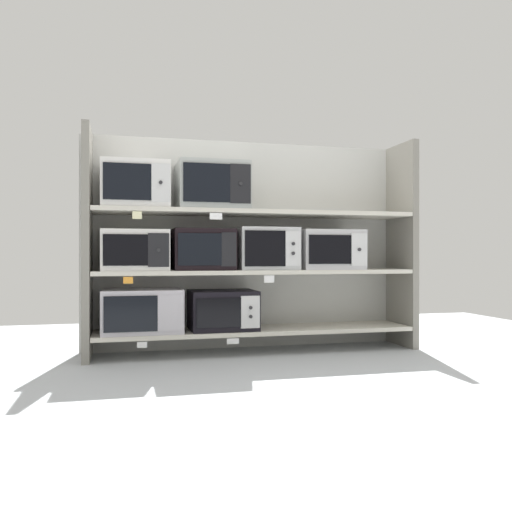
{
  "coord_description": "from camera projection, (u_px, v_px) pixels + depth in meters",
  "views": [
    {
      "loc": [
        -0.95,
        -3.81,
        0.7
      ],
      "look_at": [
        0.0,
        0.0,
        0.7
      ],
      "focal_mm": 37.76,
      "sensor_mm": 36.0,
      "label": 1
    }
  ],
  "objects": [
    {
      "name": "microwave_3",
      "position": [
        203.0,
        250.0,
        3.82
      ],
      "size": [
        0.42,
        0.38,
        0.29
      ],
      "color": "black",
      "rests_on": "shelf_1"
    },
    {
      "name": "microwave_5",
      "position": [
        327.0,
        250.0,
        4.05
      ],
      "size": [
        0.47,
        0.43,
        0.29
      ],
      "color": "#B8B6B8",
      "rests_on": "shelf_1"
    },
    {
      "name": "price_tag_0",
      "position": [
        142.0,
        345.0,
        3.51
      ],
      "size": [
        0.06,
        0.0,
        0.04
      ],
      "primitive_type": "cube",
      "color": "white"
    },
    {
      "name": "price_tag_3",
      "position": [
        269.0,
        279.0,
        3.72
      ],
      "size": [
        0.07,
        0.0,
        0.05
      ],
      "primitive_type": "cube",
      "color": "white"
    },
    {
      "name": "microwave_0",
      "position": [
        142.0,
        311.0,
        3.72
      ],
      "size": [
        0.54,
        0.41,
        0.3
      ],
      "color": "#BBB7BF",
      "rests_on": "shelf_0"
    },
    {
      "name": "back_panel",
      "position": [
        249.0,
        245.0,
        4.15
      ],
      "size": [
        2.5,
        0.04,
        1.57
      ],
      "primitive_type": "cube",
      "color": "#B2B2AD",
      "rests_on": "ground"
    },
    {
      "name": "shelf_2",
      "position": [
        256.0,
        213.0,
        3.92
      ],
      "size": [
        2.3,
        0.42,
        0.03
      ],
      "primitive_type": "cube",
      "color": "beige"
    },
    {
      "name": "microwave_2",
      "position": [
        135.0,
        250.0,
        3.71
      ],
      "size": [
        0.45,
        0.41,
        0.28
      ],
      "color": "silver",
      "rests_on": "shelf_1"
    },
    {
      "name": "upright_right",
      "position": [
        402.0,
        245.0,
        4.21
      ],
      "size": [
        0.05,
        0.42,
        1.57
      ],
      "primitive_type": "cube",
      "color": "gray",
      "rests_on": "ground"
    },
    {
      "name": "price_tag_1",
      "position": [
        233.0,
        341.0,
        3.66
      ],
      "size": [
        0.08,
        0.0,
        0.04
      ],
      "primitive_type": "cube",
      "color": "white"
    },
    {
      "name": "shelf_0",
      "position": [
        256.0,
        330.0,
        3.92
      ],
      "size": [
        2.3,
        0.42,
        0.03
      ],
      "primitive_type": "cube",
      "color": "beige",
      "rests_on": "ground"
    },
    {
      "name": "shelf_1",
      "position": [
        256.0,
        272.0,
        3.92
      ],
      "size": [
        2.3,
        0.42,
        0.03
      ],
      "primitive_type": "cube",
      "color": "beige"
    },
    {
      "name": "microwave_1",
      "position": [
        223.0,
        310.0,
        3.86
      ],
      "size": [
        0.47,
        0.4,
        0.28
      ],
      "color": "black",
      "rests_on": "shelf_0"
    },
    {
      "name": "ground",
      "position": [
        300.0,
        385.0,
        2.95
      ],
      "size": [
        6.3,
        6.0,
        0.02
      ],
      "primitive_type": "cube",
      "color": "#B2B7BC"
    },
    {
      "name": "microwave_7",
      "position": [
        212.0,
        187.0,
        3.84
      ],
      "size": [
        0.49,
        0.43,
        0.34
      ],
      "color": "#A0A4A0",
      "rests_on": "shelf_2"
    },
    {
      "name": "price_tag_5",
      "position": [
        216.0,
        216.0,
        3.63
      ],
      "size": [
        0.09,
        0.0,
        0.04
      ],
      "primitive_type": "cube",
      "color": "white"
    },
    {
      "name": "upright_left",
      "position": [
        87.0,
        243.0,
        3.64
      ],
      "size": [
        0.05,
        0.42,
        1.57
      ],
      "primitive_type": "cube",
      "color": "gray",
      "rests_on": "ground"
    },
    {
      "name": "price_tag_2",
      "position": [
        128.0,
        280.0,
        3.49
      ],
      "size": [
        0.06,
        0.0,
        0.04
      ],
      "primitive_type": "cube",
      "color": "orange"
    },
    {
      "name": "microwave_4",
      "position": [
        265.0,
        249.0,
        3.93
      ],
      "size": [
        0.43,
        0.41,
        0.31
      ],
      "color": "#B9BABB",
      "rests_on": "shelf_1"
    },
    {
      "name": "price_tag_4",
      "position": [
        137.0,
        215.0,
        3.51
      ],
      "size": [
        0.06,
        0.0,
        0.05
      ],
      "primitive_type": "cube",
      "color": "beige"
    },
    {
      "name": "microwave_6",
      "position": [
        135.0,
        186.0,
        3.71
      ],
      "size": [
        0.46,
        0.42,
        0.32
      ],
      "color": "silver",
      "rests_on": "shelf_2"
    }
  ]
}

